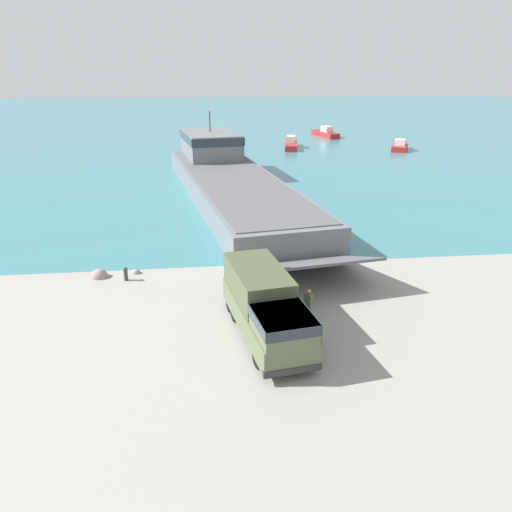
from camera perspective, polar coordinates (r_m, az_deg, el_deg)
name	(u,v)px	position (r m, az deg, el deg)	size (l,w,h in m)	color
ground_plane	(255,310)	(27.78, -0.15, -6.16)	(240.00, 240.00, 0.00)	gray
water_surface	(209,121)	(121.83, -5.35, 15.06)	(240.00, 180.00, 0.01)	teal
landing_craft	(228,176)	(52.76, -3.26, 9.16)	(14.12, 42.26, 7.54)	slate
military_truck	(266,306)	(24.60, 1.12, -5.71)	(3.87, 8.50, 3.12)	#566042
soldier_on_ramp	(308,302)	(26.61, 6.01, -5.22)	(0.46, 0.50, 1.70)	#566042
moored_boat_a	(291,144)	(82.24, 4.04, 12.63)	(3.25, 8.03, 1.89)	#B22323
moored_boat_b	(400,146)	(83.16, 16.12, 11.94)	(4.46, 6.10, 1.75)	#B22323
moored_boat_c	(325,133)	(96.17, 7.95, 13.74)	(3.83, 7.70, 1.98)	#B22323
mooring_bollard	(126,273)	(32.26, -14.68, -1.92)	(0.29, 0.29, 0.89)	#333338
cargo_crate	(312,341)	(24.23, 6.44, -9.60)	(0.83, 1.00, 0.83)	#3D4C33
shoreline_rock_a	(136,273)	(33.37, -13.52, -1.92)	(0.54, 0.54, 0.54)	gray
shoreline_rock_b	(100,277)	(33.42, -17.45, -2.30)	(1.07, 1.07, 1.07)	gray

